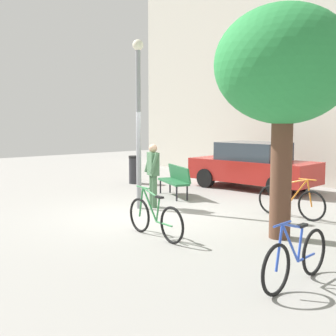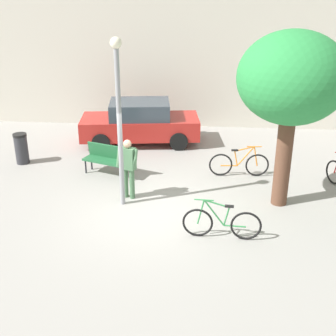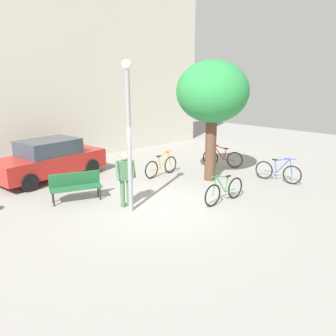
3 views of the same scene
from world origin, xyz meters
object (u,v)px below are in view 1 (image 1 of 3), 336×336
Objects in this scene: lamppost at (138,109)px; bicycle_blue at (296,259)px; trash_bin at (135,170)px; person_by_lamppost at (153,171)px; parked_car_red at (253,166)px; plaza_tree at (284,67)px; bicycle_green at (155,218)px; park_bench at (176,178)px; bicycle_orange at (291,201)px.

bicycle_blue is at bearing -14.81° from lamppost.
bicycle_blue is 1.81× the size of trash_bin.
parked_car_red is (-0.32, 4.45, -0.19)m from person_by_lamppost.
bicycle_green is (-1.59, -1.87, -2.92)m from plaza_tree.
park_bench is 7.45m from bicycle_blue.
parked_car_red is at bearing 92.57° from lamppost.
plaza_tree is 6.72m from parked_car_red.
plaza_tree is at bearing -15.39° from trash_bin.
bicycle_orange is at bearing 33.52° from lamppost.
bicycle_orange is (-0.96, 1.73, -2.92)m from plaza_tree.
lamppost reaches higher than bicycle_orange.
bicycle_blue is 4.53m from bicycle_orange.
bicycle_blue is (1.71, -1.94, -2.92)m from plaza_tree.
bicycle_orange is 6.97m from trash_bin.
person_by_lamppost is at bearing -29.43° from trash_bin.
bicycle_orange is at bearing 119.00° from plaza_tree.
person_by_lamppost is 0.92× the size of bicycle_orange.
bicycle_orange is at bearing 29.31° from person_by_lamppost.
parked_car_red is (-3.41, 2.72, 0.39)m from bicycle_orange.
lamppost is 2.39× the size of bicycle_blue.
park_bench is at bearing -100.20° from parked_car_red.
park_bench is (-0.85, 1.52, -0.42)m from person_by_lamppost.
lamppost reaches higher than parked_car_red.
trash_bin is (-3.55, -2.27, -0.27)m from parked_car_red.
lamppost reaches higher than bicycle_green.
lamppost reaches higher than bicycle_blue.
plaza_tree reaches higher than trash_bin.
person_by_lamppost is 3.14m from bicycle_green.
trash_bin is (-6.32, 4.05, 0.12)m from bicycle_green.
bicycle_green is 3.66m from bicycle_orange.
plaza_tree is at bearing 49.68° from bicycle_green.
parked_car_red is (-6.07, 6.38, 0.39)m from bicycle_blue.
plaza_tree reaches higher than person_by_lamppost.
bicycle_orange reaches higher than park_bench.
bicycle_green is at bearing -32.65° from trash_bin.
bicycle_orange is at bearing 126.04° from bicycle_blue.
plaza_tree is at bearing 5.33° from lamppost.
person_by_lamppost is at bearing -60.89° from park_bench.
bicycle_blue is 1.00× the size of bicycle_orange.
lamppost is at bearing -174.67° from plaza_tree.
park_bench is 0.38× the size of parked_car_red.
park_bench is 0.92× the size of bicycle_blue.
trash_bin is at bearing 176.29° from bicycle_orange.
lamppost is at bearing -105.48° from person_by_lamppost.
bicycle_blue is at bearing -18.56° from person_by_lamppost.
park_bench is 5.81m from plaza_tree.
parked_car_red reaches higher than park_bench.
trash_bin is at bearing 167.70° from park_bench.
park_bench is (-0.74, 1.91, -2.03)m from lamppost.
bicycle_orange is (0.63, 3.60, 0.00)m from bicycle_green.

